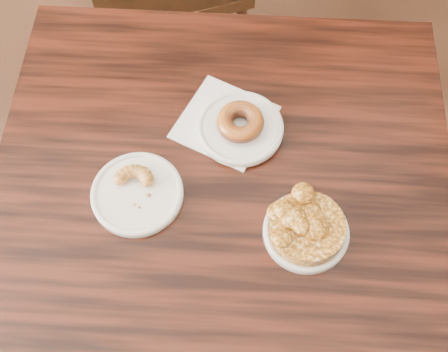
{
  "coord_description": "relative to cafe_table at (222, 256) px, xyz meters",
  "views": [
    {
      "loc": [
        0.0,
        -0.47,
        1.7
      ],
      "look_at": [
        0.06,
        -0.01,
        0.8
      ],
      "focal_mm": 45.0,
      "sensor_mm": 36.0,
      "label": 1
    }
  ],
  "objects": [
    {
      "name": "plate_cruller",
      "position": [
        -0.16,
        0.01,
        0.38
      ],
      "size": [
        0.17,
        0.17,
        0.01
      ],
      "primitive_type": "cylinder",
      "color": "white",
      "rests_on": "cafe_table"
    },
    {
      "name": "cafe_table",
      "position": [
        0.0,
        0.0,
        0.0
      ],
      "size": [
        1.03,
        1.03,
        0.75
      ],
      "primitive_type": "cube",
      "rotation": [
        0.0,
        0.0,
        -0.18
      ],
      "color": "black",
      "rests_on": "floor"
    },
    {
      "name": "plate_fritter",
      "position": [
        0.14,
        -0.1,
        0.38
      ],
      "size": [
        0.16,
        0.16,
        0.01
      ],
      "primitive_type": "cylinder",
      "color": "silver",
      "rests_on": "cafe_table"
    },
    {
      "name": "glazed_donut",
      "position": [
        0.05,
        0.13,
        0.41
      ],
      "size": [
        0.09,
        0.09,
        0.03
      ],
      "primitive_type": "torus",
      "color": "maroon",
      "rests_on": "plate_donut"
    },
    {
      "name": "napkin",
      "position": [
        0.02,
        0.15,
        0.38
      ],
      "size": [
        0.24,
        0.24,
        0.0
      ],
      "primitive_type": "cube",
      "rotation": [
        0.0,
        0.0,
        -0.61
      ],
      "color": "white",
      "rests_on": "cafe_table"
    },
    {
      "name": "apple_fritter",
      "position": [
        0.14,
        -0.1,
        0.41
      ],
      "size": [
        0.18,
        0.18,
        0.04
      ],
      "primitive_type": null,
      "color": "#4E2908",
      "rests_on": "plate_fritter"
    },
    {
      "name": "cruller_fragment",
      "position": [
        -0.16,
        0.01,
        0.4
      ],
      "size": [
        0.09,
        0.09,
        0.02
      ],
      "primitive_type": null,
      "color": "brown",
      "rests_on": "plate_cruller"
    },
    {
      "name": "plate_donut",
      "position": [
        0.05,
        0.13,
        0.39
      ],
      "size": [
        0.17,
        0.17,
        0.01
      ],
      "primitive_type": "cylinder",
      "color": "white",
      "rests_on": "napkin"
    },
    {
      "name": "floor",
      "position": [
        -0.05,
        0.01,
        -0.38
      ],
      "size": [
        5.0,
        5.0,
        0.0
      ],
      "primitive_type": "plane",
      "color": "black",
      "rests_on": "ground"
    }
  ]
}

